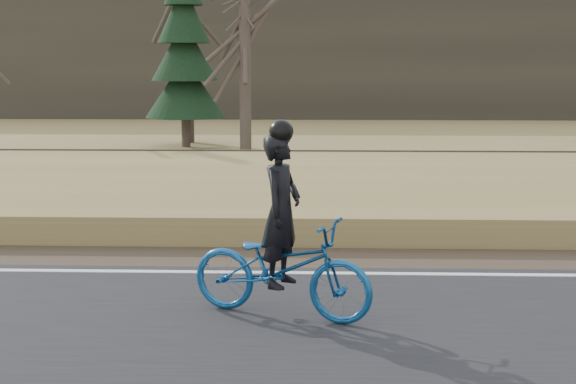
{
  "coord_description": "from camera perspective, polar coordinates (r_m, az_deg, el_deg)",
  "views": [
    {
      "loc": [
        -1.3,
        -10.08,
        2.86
      ],
      "look_at": [
        -1.67,
        0.5,
        1.1
      ],
      "focal_mm": 50.0,
      "sensor_mm": 36.0,
      "label": 1
    }
  ],
  "objects": [
    {
      "name": "road",
      "position": [
        8.2,
        11.19,
        -10.95
      ],
      "size": [
        120.0,
        6.0,
        0.06
      ],
      "primitive_type": "cube",
      "color": "black",
      "rests_on": "ground"
    },
    {
      "name": "embankment",
      "position": [
        14.58,
        7.06,
        -1.06
      ],
      "size": [
        120.0,
        5.0,
        0.44
      ],
      "primitive_type": "cube",
      "color": "#997F4D",
      "rests_on": "ground"
    },
    {
      "name": "ballast",
      "position": [
        18.32,
        6.02,
        1.12
      ],
      "size": [
        120.0,
        3.0,
        0.45
      ],
      "primitive_type": "cube",
      "color": "slate",
      "rests_on": "ground"
    },
    {
      "name": "bare_tree_near_left",
      "position": [
        24.49,
        -3.09,
        10.44
      ],
      "size": [
        0.36,
        0.36,
        6.58
      ],
      "primitive_type": "cylinder",
      "color": "#4B4037",
      "rests_on": "ground"
    },
    {
      "name": "shoulder",
      "position": [
        11.71,
        8.32,
        -4.7
      ],
      "size": [
        120.0,
        1.6,
        0.04
      ],
      "primitive_type": "cube",
      "color": "#473A2B",
      "rests_on": "ground"
    },
    {
      "name": "ground",
      "position": [
        10.56,
        9.03,
        -6.4
      ],
      "size": [
        120.0,
        120.0,
        0.0
      ],
      "primitive_type": "plane",
      "color": "#997F4D",
      "rests_on": "ground"
    },
    {
      "name": "edge_line",
      "position": [
        10.73,
        8.91,
        -5.77
      ],
      "size": [
        120.0,
        0.12,
        0.01
      ],
      "primitive_type": "cube",
      "color": "silver",
      "rests_on": "road"
    },
    {
      "name": "bare_tree_left",
      "position": [
        28.0,
        -7.22,
        12.79
      ],
      "size": [
        0.36,
        0.36,
        9.05
      ],
      "primitive_type": "cylinder",
      "color": "#4B4037",
      "rests_on": "ground"
    },
    {
      "name": "treeline_backdrop",
      "position": [
        40.1,
        3.88,
        9.63
      ],
      "size": [
        120.0,
        4.0,
        6.0
      ],
      "primitive_type": "cube",
      "color": "#383328",
      "rests_on": "ground"
    },
    {
      "name": "cyclist",
      "position": [
        8.76,
        -0.47,
        -4.54
      ],
      "size": [
        2.21,
        1.41,
        2.17
      ],
      "rotation": [
        0.0,
        0.0,
        1.22
      ],
      "color": "navy",
      "rests_on": "road"
    },
    {
      "name": "railroad",
      "position": [
        18.28,
        6.04,
        2.06
      ],
      "size": [
        120.0,
        2.4,
        0.29
      ],
      "color": "black",
      "rests_on": "ballast"
    },
    {
      "name": "conifer",
      "position": [
        26.46,
        -7.39,
        9.79
      ],
      "size": [
        2.6,
        2.6,
        6.46
      ],
      "color": "#4B4037",
      "rests_on": "ground"
    }
  ]
}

